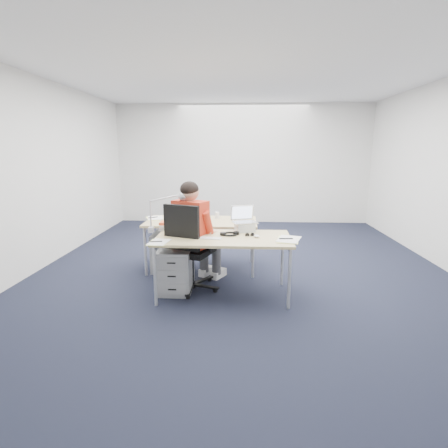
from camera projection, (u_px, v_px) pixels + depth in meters
The scene contains 24 objects.
floor at pixel (242, 269), 5.21m from camera, with size 7.00×7.00×0.00m, color black.
room at pixel (243, 152), 4.85m from camera, with size 6.02×7.02×2.80m.
desk_near at pixel (223, 241), 4.16m from camera, with size 1.60×0.80×0.73m.
desk_far at pixel (201, 224), 5.11m from camera, with size 1.60×0.80×0.73m.
office_chair at pixel (191, 265), 4.41m from camera, with size 0.90×0.90×1.12m.
seated_person at pixel (198, 234), 4.50m from camera, with size 0.67×0.83×1.36m.
drawer_pedestal_near at pixel (176, 270), 4.37m from camera, with size 0.40×0.50×0.55m, color #95989A.
drawer_pedestal_far at pixel (167, 251), 5.15m from camera, with size 0.40×0.50×0.55m, color #95989A.
silver_laptop at pixel (245, 219), 4.41m from camera, with size 0.30×0.23×0.31m, color silver, non-canonical shape.
wireless_keyboard at pixel (211, 238), 4.07m from camera, with size 0.24×0.10×0.01m, color white.
computer_mouse at pixel (257, 236), 4.12m from camera, with size 0.06×0.09×0.03m, color white.
headphones at pixel (230, 233), 4.24m from camera, with size 0.24×0.19×0.04m, color black, non-canonical shape.
can_koozie at pixel (198, 229), 4.32m from camera, with size 0.06×0.06×0.10m, color #151D43.
water_bottle at pixel (190, 220), 4.47m from camera, with size 0.08×0.08×0.26m, color silver.
bear_figurine at pixel (201, 226), 4.35m from camera, with size 0.09×0.07×0.17m, color #2D6F1D, non-canonical shape.
book_stack at pixel (169, 226), 4.52m from camera, with size 0.23×0.17×0.10m, color silver.
cordless_phone at pixel (184, 228), 4.22m from camera, with size 0.04×0.03×0.17m, color black.
papers_left at pixel (158, 242), 3.89m from camera, with size 0.20×0.28×0.01m, color #F6FF93.
papers_right at pixel (288, 240), 4.00m from camera, with size 0.24×0.34×0.01m, color #F6FF93.
sunglasses at pixel (250, 235), 4.18m from camera, with size 0.12×0.06×0.03m, color black, non-canonical shape.
desk_lamp at pixel (164, 211), 4.31m from camera, with size 0.49×0.18×0.55m, color silver, non-canonical shape.
dark_laptop at pixel (185, 213), 5.01m from camera, with size 0.35×0.34×0.26m, color black, non-canonical shape.
far_cup at pixel (217, 215), 5.26m from camera, with size 0.07×0.07×0.09m, color white.
far_papers at pixel (154, 218), 5.25m from camera, with size 0.22×0.31×0.01m, color white.
Camera 1 is at (-0.01, -4.96, 1.75)m, focal length 28.00 mm.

